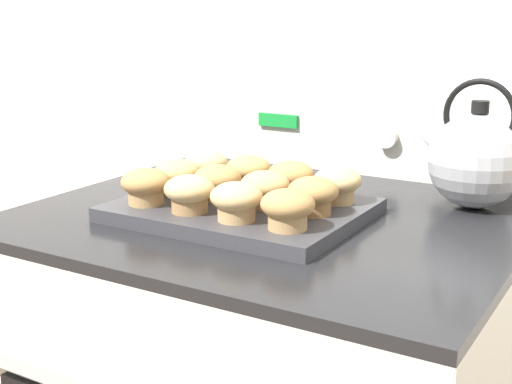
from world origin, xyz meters
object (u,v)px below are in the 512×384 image
muffin_pan (242,210)px  muffin_r0_c2 (236,200)px  muffin_r0_c0 (145,185)px  muffin_r0_c1 (189,192)px  muffin_r1_c3 (313,194)px  muffin_r1_c0 (177,175)px  muffin_r2_c2 (291,177)px  muffin_r2_c3 (337,184)px  muffin_r0_c3 (288,208)px  muffin_r2_c1 (248,171)px  muffin_r1_c1 (218,181)px  muffin_r1_c2 (265,188)px  muffin_r2_c0 (206,166)px  tea_kettle (475,159)px

muffin_pan → muffin_r0_c2: size_ratio=4.90×
muffin_r0_c0 → muffin_r0_c1: size_ratio=1.00×
muffin_r1_c3 → muffin_r0_c1: bearing=-152.8°
muffin_r0_c2 → muffin_r1_c3: size_ratio=1.00×
muffin_r1_c0 → muffin_r2_c2: (0.17, 0.08, 0.00)m
muffin_r0_c2 → muffin_r2_c3: 0.18m
muffin_r0_c3 → muffin_r1_c0: (-0.25, 0.08, 0.00)m
muffin_r1_c0 → muffin_r2_c3: size_ratio=1.00×
muffin_r0_c3 → muffin_r2_c1: 0.23m
muffin_r0_c0 → muffin_r0_c3: size_ratio=1.00×
muffin_r1_c0 → muffin_r1_c1: 0.08m
muffin_r0_c3 → muffin_r1_c2: same height
muffin_r0_c0 → muffin_r1_c0: (0.00, 0.08, 0.00)m
muffin_r2_c0 → muffin_r0_c2: bearing=-44.8°
muffin_r0_c2 → muffin_r2_c3: size_ratio=1.00×
muffin_r1_c0 → muffin_r2_c1: size_ratio=1.00×
muffin_r0_c0 → muffin_r2_c1: size_ratio=1.00×
muffin_pan → muffin_r0_c2: muffin_r0_c2 is taller
muffin_r2_c2 → muffin_r0_c1: bearing=-116.8°
muffin_r0_c3 → muffin_r1_c0: size_ratio=1.00×
muffin_r1_c0 → muffin_r2_c1: 0.12m
muffin_r2_c3 → muffin_r0_c3: bearing=-90.1°
muffin_pan → muffin_r1_c2: (0.04, -0.00, 0.04)m
muffin_r1_c1 → muffin_r0_c0: bearing=-135.4°
muffin_r1_c2 → muffin_r0_c1: bearing=-135.9°
muffin_r0_c1 → muffin_r0_c2: size_ratio=1.00×
muffin_r0_c3 → muffin_r2_c3: 0.16m
muffin_r0_c2 → tea_kettle: size_ratio=0.36×
muffin_r2_c0 → tea_kettle: (0.42, 0.16, 0.03)m
muffin_r2_c0 → muffin_r2_c1: same height
muffin_r2_c1 → muffin_r0_c1: bearing=-90.3°
muffin_r1_c3 → muffin_r2_c1: same height
muffin_r0_c2 → muffin_r0_c3: bearing=0.8°
muffin_r1_c0 → muffin_r2_c0: same height
muffin_pan → muffin_r0_c2: bearing=-62.5°
muffin_r0_c1 → muffin_r0_c3: size_ratio=1.00×
muffin_pan → muffin_r0_c1: (-0.04, -0.08, 0.04)m
muffin_r2_c1 → muffin_r2_c3: size_ratio=1.00×
muffin_r2_c2 → tea_kettle: tea_kettle is taller
muffin_r0_c3 → muffin_r1_c3: bearing=92.2°
muffin_r0_c2 → muffin_r1_c1: (-0.09, 0.08, 0.00)m
muffin_r1_c2 → muffin_r2_c2: bearing=90.1°
muffin_r0_c1 → muffin_r0_c2: (0.08, -0.00, 0.00)m
muffin_r0_c3 → muffin_r2_c1: same height
muffin_r0_c1 → muffin_r2_c1: (0.00, 0.17, 0.00)m
muffin_r2_c0 → tea_kettle: bearing=20.5°
muffin_r1_c2 → muffin_r2_c0: bearing=153.0°
muffin_r0_c1 → tea_kettle: size_ratio=0.36×
muffin_r0_c3 → muffin_r2_c0: bearing=146.5°
muffin_r1_c0 → muffin_r0_c1: bearing=-44.5°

